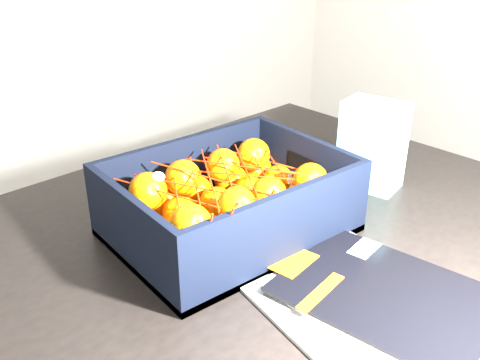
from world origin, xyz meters
TOP-DOWN VIEW (x-y plane):
  - table at (-0.02, 0.23)m, footprint 1.26×0.90m
  - magazine_stack at (0.02, -0.06)m, footprint 0.30×0.33m
  - produce_crate at (-0.02, 0.22)m, footprint 0.37×0.28m
  - clementine_heap at (-0.02, 0.22)m, footprint 0.35×0.25m
  - mesh_net at (-0.03, 0.22)m, footprint 0.30×0.25m
  - retail_carton at (0.31, 0.19)m, footprint 0.10×0.13m

SIDE VIEW (x-z plane):
  - table at x=-0.02m, z-range 0.28..1.03m
  - magazine_stack at x=0.02m, z-range 0.75..0.77m
  - produce_crate at x=-0.02m, z-range 0.73..0.86m
  - clementine_heap at x=-0.02m, z-range 0.75..0.86m
  - retail_carton at x=0.31m, z-range 0.75..0.92m
  - mesh_net at x=-0.03m, z-range 0.81..0.90m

